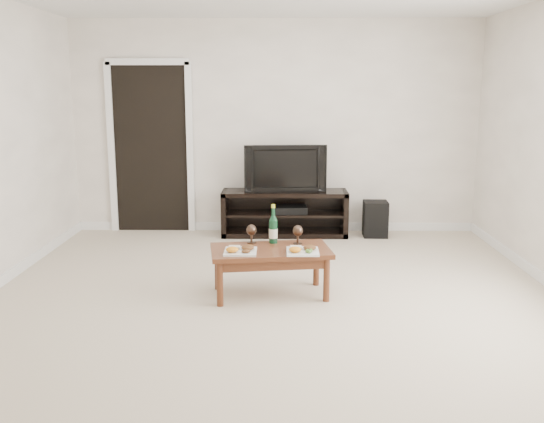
{
  "coord_description": "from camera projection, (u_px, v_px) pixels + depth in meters",
  "views": [
    {
      "loc": [
        0.05,
        -4.77,
        1.78
      ],
      "look_at": [
        -0.02,
        0.51,
        0.7
      ],
      "focal_mm": 40.0,
      "sensor_mm": 36.0,
      "label": 1
    }
  ],
  "objects": [
    {
      "name": "floor",
      "position": [
        273.0,
        306.0,
        5.03
      ],
      "size": [
        5.5,
        5.5,
        0.0
      ],
      "primitive_type": "plane",
      "color": "beige",
      "rests_on": "ground"
    },
    {
      "name": "media_console",
      "position": [
        285.0,
        213.0,
        7.42
      ],
      "size": [
        1.53,
        0.45,
        0.55
      ],
      "primitive_type": "cube",
      "color": "black",
      "rests_on": "ground"
    },
    {
      "name": "av_receiver",
      "position": [
        290.0,
        209.0,
        7.4
      ],
      "size": [
        0.41,
        0.32,
        0.08
      ],
      "primitive_type": "cube",
      "rotation": [
        0.0,
        0.0,
        0.05
      ],
      "color": "black",
      "rests_on": "media_console"
    },
    {
      "name": "goblet_right",
      "position": [
        298.0,
        235.0,
        5.36
      ],
      "size": [
        0.09,
        0.09,
        0.17
      ],
      "primitive_type": null,
      "color": "#39291F",
      "rests_on": "coffee_table"
    },
    {
      "name": "plate_right",
      "position": [
        303.0,
        249.0,
        5.09
      ],
      "size": [
        0.27,
        0.27,
        0.07
      ],
      "primitive_type": "cube",
      "color": "white",
      "rests_on": "coffee_table"
    },
    {
      "name": "subwoofer",
      "position": [
        375.0,
        219.0,
        7.37
      ],
      "size": [
        0.3,
        0.3,
        0.43
      ],
      "primitive_type": "cube",
      "rotation": [
        0.0,
        0.0,
        -0.03
      ],
      "color": "black",
      "rests_on": "ground"
    },
    {
      "name": "television",
      "position": [
        285.0,
        168.0,
        7.31
      ],
      "size": [
        0.99,
        0.21,
        0.57
      ],
      "primitive_type": "imported",
      "rotation": [
        0.0,
        0.0,
        0.08
      ],
      "color": "black",
      "rests_on": "media_console"
    },
    {
      "name": "coffee_table",
      "position": [
        270.0,
        272.0,
        5.26
      ],
      "size": [
        1.09,
        0.69,
        0.42
      ],
      "primitive_type": "cube",
      "rotation": [
        0.0,
        0.0,
        0.14
      ],
      "color": "#562D18",
      "rests_on": "ground"
    },
    {
      "name": "plate_left",
      "position": [
        240.0,
        249.0,
        5.09
      ],
      "size": [
        0.27,
        0.27,
        0.07
      ],
      "primitive_type": "cube",
      "color": "white",
      "rests_on": "coffee_table"
    },
    {
      "name": "doorway",
      "position": [
        151.0,
        150.0,
        7.53
      ],
      "size": [
        0.9,
        0.02,
        2.05
      ],
      "primitive_type": "cube",
      "color": "black",
      "rests_on": "ground"
    },
    {
      "name": "goblet_left",
      "position": [
        251.0,
        234.0,
        5.39
      ],
      "size": [
        0.09,
        0.09,
        0.17
      ],
      "primitive_type": null,
      "color": "#39291F",
      "rests_on": "coffee_table"
    },
    {
      "name": "back_wall",
      "position": [
        276.0,
        127.0,
        7.49
      ],
      "size": [
        5.0,
        0.04,
        2.6
      ],
      "primitive_type": "cube",
      "color": "white",
      "rests_on": "ground"
    },
    {
      "name": "wine_bottle",
      "position": [
        273.0,
        224.0,
        5.38
      ],
      "size": [
        0.07,
        0.07,
        0.35
      ],
      "primitive_type": "cylinder",
      "color": "#0E351E",
      "rests_on": "coffee_table"
    }
  ]
}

